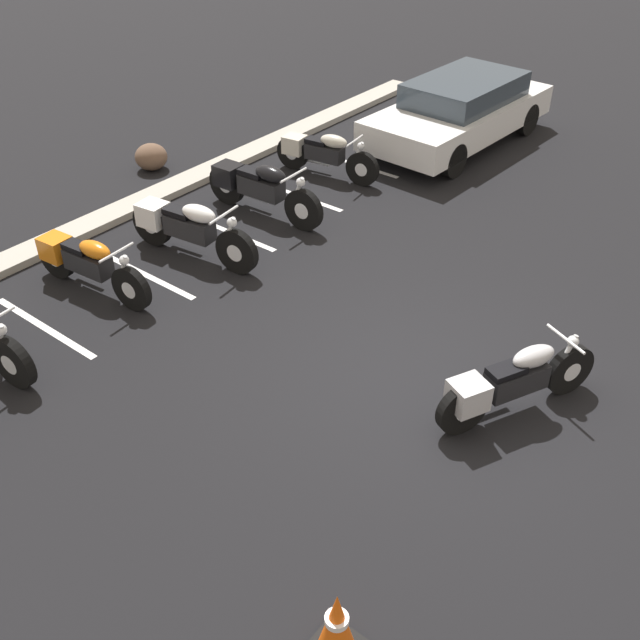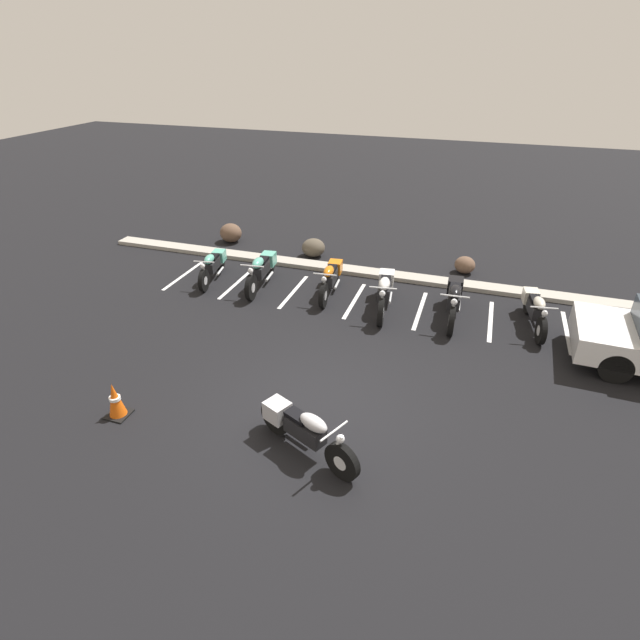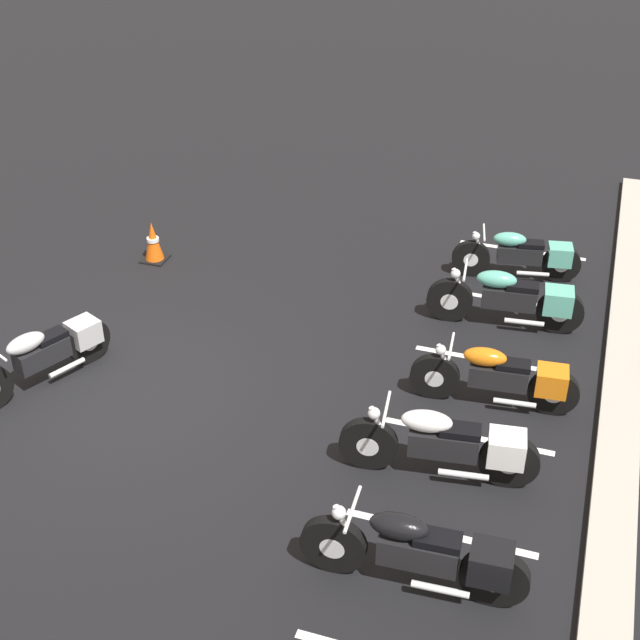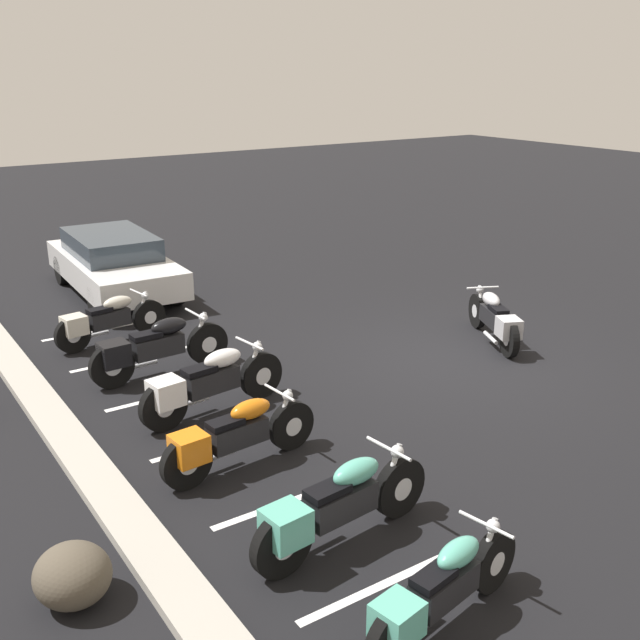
% 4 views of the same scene
% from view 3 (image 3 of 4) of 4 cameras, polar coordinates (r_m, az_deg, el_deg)
% --- Properties ---
extents(ground, '(60.00, 60.00, 0.00)m').
position_cam_3_polar(ground, '(12.08, -12.25, -4.43)').
color(ground, black).
extents(motorcycle_silver_featured, '(1.98, 1.05, 0.84)m').
position_cam_3_polar(motorcycle_silver_featured, '(12.27, -17.11, -2.02)').
color(motorcycle_silver_featured, black).
rests_on(motorcycle_silver_featured, ground).
extents(parked_bike_0, '(0.70, 2.01, 0.79)m').
position_cam_3_polar(parked_bike_0, '(14.45, 12.89, 4.08)').
color(parked_bike_0, black).
rests_on(parked_bike_0, ground).
extents(parked_bike_1, '(0.66, 2.26, 0.89)m').
position_cam_3_polar(parked_bike_1, '(13.13, 12.28, 1.34)').
color(parked_bike_1, black).
rests_on(parked_bike_1, ground).
extents(parked_bike_2, '(0.61, 2.14, 0.84)m').
position_cam_3_polar(parked_bike_2, '(11.52, 11.65, -3.62)').
color(parked_bike_2, black).
rests_on(parked_bike_2, ground).
extents(parked_bike_3, '(0.71, 2.30, 0.91)m').
position_cam_3_polar(parked_bike_3, '(10.32, 8.27, -7.90)').
color(parked_bike_3, black).
rests_on(parked_bike_3, ground).
extents(parked_bike_4, '(0.65, 2.32, 0.91)m').
position_cam_3_polar(parked_bike_4, '(9.10, 6.74, -14.62)').
color(parked_bike_4, black).
rests_on(parked_bike_4, ground).
extents(concrete_curb, '(18.00, 0.50, 0.12)m').
position_cam_3_polar(concrete_curb, '(10.82, 18.35, -10.27)').
color(concrete_curb, '#A8A399').
rests_on(concrete_curb, ground).
extents(traffic_cone, '(0.40, 0.40, 0.69)m').
position_cam_3_polar(traffic_cone, '(14.93, -10.63, 4.91)').
color(traffic_cone, black).
rests_on(traffic_cone, ground).
extents(stall_line_0, '(0.10, 2.10, 0.00)m').
position_cam_3_polar(stall_line_0, '(15.50, 12.81, 4.37)').
color(stall_line_0, white).
rests_on(stall_line_0, ground).
extents(stall_line_1, '(0.10, 2.10, 0.00)m').
position_cam_3_polar(stall_line_1, '(14.01, 11.92, 1.26)').
color(stall_line_1, white).
rests_on(stall_line_1, ground).
extents(stall_line_2, '(0.10, 2.10, 0.00)m').
position_cam_3_polar(stall_line_2, '(12.58, 10.84, -2.57)').
color(stall_line_2, white).
rests_on(stall_line_2, ground).
extents(stall_line_3, '(0.10, 2.10, 0.00)m').
position_cam_3_polar(stall_line_3, '(11.22, 9.47, -7.35)').
color(stall_line_3, white).
rests_on(stall_line_3, ground).
extents(stall_line_4, '(0.10, 2.10, 0.00)m').
position_cam_3_polar(stall_line_4, '(9.97, 7.70, -13.38)').
color(stall_line_4, white).
rests_on(stall_line_4, ground).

